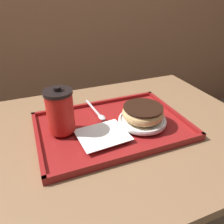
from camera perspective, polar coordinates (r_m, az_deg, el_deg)
cafe_table at (r=0.83m, az=1.31°, el=-13.50°), size 0.96×0.73×0.72m
serving_tray at (r=0.73m, az=0.00°, el=-3.86°), size 0.49×0.33×0.02m
napkin_paper at (r=0.66m, az=-2.46°, el=-5.93°), size 0.16×0.14×0.00m
coffee_cup_front at (r=0.67m, az=-13.40°, el=0.33°), size 0.09×0.09×0.14m
plate_with_chocolate_donut at (r=0.73m, az=7.89°, el=-2.06°), size 0.16×0.16×0.01m
donut_chocolate_glazed at (r=0.71m, az=8.04°, el=-0.12°), size 0.13×0.13×0.04m
spoon at (r=0.76m, az=-3.53°, el=-0.53°), size 0.03×0.17×0.01m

